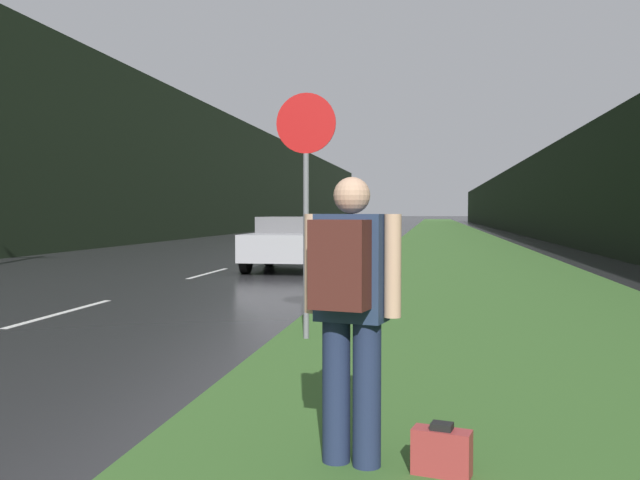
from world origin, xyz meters
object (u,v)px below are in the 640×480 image
at_px(stop_sign, 306,186).
at_px(car_passing_near, 291,242).
at_px(hitchhiker_with_backpack, 350,302).
at_px(suitcase, 442,453).

distance_m(stop_sign, car_passing_near, 10.33).
height_order(hitchhiker_with_backpack, car_passing_near, hitchhiker_with_backpack).
bearing_deg(car_passing_near, suitcase, 105.41).
height_order(stop_sign, car_passing_near, stop_sign).
relative_size(stop_sign, hitchhiker_with_backpack, 1.69).
height_order(stop_sign, hitchhiker_with_backpack, stop_sign).
bearing_deg(hitchhiker_with_backpack, car_passing_near, 116.33).
bearing_deg(stop_sign, suitcase, -68.93).
bearing_deg(suitcase, car_passing_near, 118.40).
relative_size(hitchhiker_with_backpack, suitcase, 4.87).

